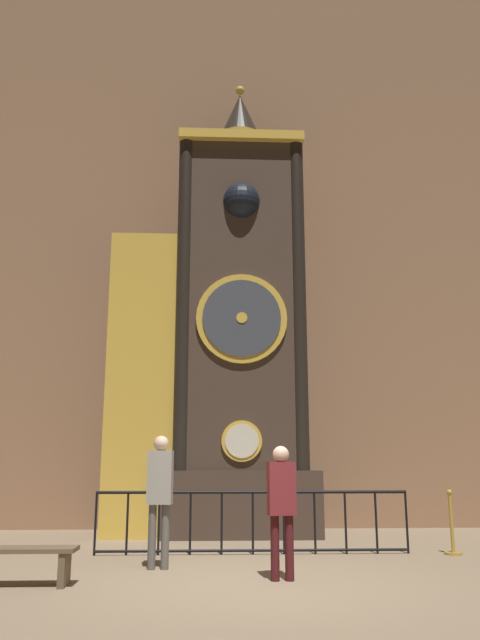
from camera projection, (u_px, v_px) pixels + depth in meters
The scene contains 8 objects.
ground_plane at pixel (258, 587), 7.29m from camera, with size 28.00×28.00×0.00m, color #847056.
cathedral_back_wall at pixel (233, 196), 15.17m from camera, with size 24.00×0.32×15.44m.
clock_tower at pixel (219, 335), 13.02m from camera, with size 4.21×1.83×9.84m.
railing_fence at pixel (253, 519), 9.89m from camera, with size 4.99×0.05×0.97m.
visitor_near at pixel (160, 487), 8.68m from camera, with size 0.36×0.25×1.79m.
visitor_far at pixel (281, 498), 7.87m from camera, with size 0.36×0.25×1.63m.
stanchion_post at pixel (452, 533), 9.83m from camera, with size 0.28×0.28×0.99m.
visitor_bench at pixel (20, 558), 7.38m from camera, with size 1.33×0.40×0.44m.
Camera 1 is at (-0.57, -7.78, 1.47)m, focal length 35.00 mm.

